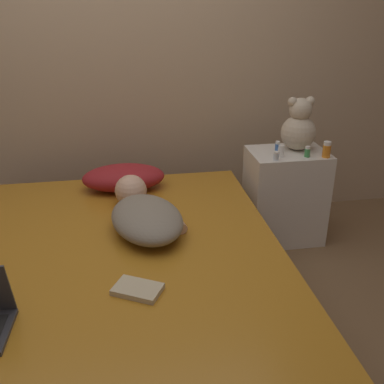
{
  "coord_description": "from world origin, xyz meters",
  "views": [
    {
      "loc": [
        0.04,
        -1.87,
        1.58
      ],
      "look_at": [
        0.39,
        0.24,
        0.62
      ],
      "focal_mm": 42.0,
      "sensor_mm": 36.0,
      "label": 1
    }
  ],
  "objects_px": {
    "bottle_clear": "(276,156)",
    "bottle_white": "(281,151)",
    "bottle_orange": "(327,150)",
    "book": "(138,289)",
    "pillow": "(124,177)",
    "bottle_blue": "(278,147)",
    "bottle_green": "(307,152)",
    "person_lying": "(144,213)",
    "teddy_bear": "(299,127)"
  },
  "relations": [
    {
      "from": "bottle_white",
      "to": "book",
      "type": "bearing_deg",
      "value": -133.99
    },
    {
      "from": "bottle_blue",
      "to": "bottle_white",
      "type": "bearing_deg",
      "value": -93.04
    },
    {
      "from": "pillow",
      "to": "bottle_white",
      "type": "height_order",
      "value": "bottle_white"
    },
    {
      "from": "bottle_clear",
      "to": "pillow",
      "type": "bearing_deg",
      "value": 171.1
    },
    {
      "from": "bottle_white",
      "to": "book",
      "type": "distance_m",
      "value": 1.4
    },
    {
      "from": "bottle_blue",
      "to": "bottle_orange",
      "type": "height_order",
      "value": "bottle_orange"
    },
    {
      "from": "teddy_bear",
      "to": "bottle_clear",
      "type": "xyz_separation_m",
      "value": [
        -0.2,
        -0.18,
        -0.12
      ]
    },
    {
      "from": "pillow",
      "to": "bottle_blue",
      "type": "relative_size",
      "value": 6.92
    },
    {
      "from": "bottle_blue",
      "to": "bottle_white",
      "type": "height_order",
      "value": "same"
    },
    {
      "from": "bottle_blue",
      "to": "person_lying",
      "type": "bearing_deg",
      "value": -150.29
    },
    {
      "from": "bottle_blue",
      "to": "book",
      "type": "relative_size",
      "value": 0.32
    },
    {
      "from": "bottle_blue",
      "to": "bottle_clear",
      "type": "distance_m",
      "value": 0.15
    },
    {
      "from": "teddy_bear",
      "to": "bottle_white",
      "type": "xyz_separation_m",
      "value": [
        -0.15,
        -0.12,
        -0.11
      ]
    },
    {
      "from": "person_lying",
      "to": "teddy_bear",
      "type": "relative_size",
      "value": 2.07
    },
    {
      "from": "pillow",
      "to": "bottle_orange",
      "type": "bearing_deg",
      "value": -6.57
    },
    {
      "from": "pillow",
      "to": "teddy_bear",
      "type": "bearing_deg",
      "value": 1.58
    },
    {
      "from": "person_lying",
      "to": "bottle_white",
      "type": "distance_m",
      "value": 1.0
    },
    {
      "from": "bottle_white",
      "to": "bottle_blue",
      "type": "bearing_deg",
      "value": 86.96
    },
    {
      "from": "person_lying",
      "to": "book",
      "type": "distance_m",
      "value": 0.57
    },
    {
      "from": "pillow",
      "to": "bottle_orange",
      "type": "relative_size",
      "value": 5.01
    },
    {
      "from": "teddy_bear",
      "to": "bottle_orange",
      "type": "bearing_deg",
      "value": -55.17
    },
    {
      "from": "bottle_orange",
      "to": "bottle_green",
      "type": "height_order",
      "value": "bottle_orange"
    },
    {
      "from": "pillow",
      "to": "bottle_orange",
      "type": "height_order",
      "value": "bottle_orange"
    },
    {
      "from": "bottle_clear",
      "to": "bottle_orange",
      "type": "bearing_deg",
      "value": 0.15
    },
    {
      "from": "teddy_bear",
      "to": "bottle_clear",
      "type": "relative_size",
      "value": 6.25
    },
    {
      "from": "bottle_white",
      "to": "teddy_bear",
      "type": "bearing_deg",
      "value": 37.44
    },
    {
      "from": "bottle_orange",
      "to": "book",
      "type": "xyz_separation_m",
      "value": [
        -1.24,
        -0.93,
        -0.23
      ]
    },
    {
      "from": "bottle_white",
      "to": "pillow",
      "type": "bearing_deg",
      "value": 175.11
    },
    {
      "from": "bottle_clear",
      "to": "bottle_white",
      "type": "xyz_separation_m",
      "value": [
        0.05,
        0.06,
        0.01
      ]
    },
    {
      "from": "person_lying",
      "to": "bottle_orange",
      "type": "height_order",
      "value": "bottle_orange"
    },
    {
      "from": "teddy_bear",
      "to": "bottle_orange",
      "type": "height_order",
      "value": "teddy_bear"
    },
    {
      "from": "pillow",
      "to": "bottle_orange",
      "type": "xyz_separation_m",
      "value": [
        1.26,
        -0.15,
        0.16
      ]
    },
    {
      "from": "person_lying",
      "to": "bottle_clear",
      "type": "bearing_deg",
      "value": 12.5
    },
    {
      "from": "pillow",
      "to": "bottle_green",
      "type": "distance_m",
      "value": 1.16
    },
    {
      "from": "bottle_blue",
      "to": "book",
      "type": "bearing_deg",
      "value": -131.94
    },
    {
      "from": "person_lying",
      "to": "bottle_white",
      "type": "relative_size",
      "value": 9.79
    },
    {
      "from": "pillow",
      "to": "bottle_green",
      "type": "height_order",
      "value": "bottle_green"
    },
    {
      "from": "bottle_orange",
      "to": "book",
      "type": "distance_m",
      "value": 1.57
    },
    {
      "from": "teddy_bear",
      "to": "book",
      "type": "relative_size",
      "value": 1.5
    },
    {
      "from": "pillow",
      "to": "teddy_bear",
      "type": "xyz_separation_m",
      "value": [
        1.14,
        0.03,
        0.26
      ]
    },
    {
      "from": "bottle_blue",
      "to": "bottle_orange",
      "type": "bearing_deg",
      "value": -27.36
    },
    {
      "from": "book",
      "to": "person_lying",
      "type": "bearing_deg",
      "value": 82.94
    },
    {
      "from": "bottle_clear",
      "to": "bottle_green",
      "type": "height_order",
      "value": "bottle_green"
    },
    {
      "from": "bottle_clear",
      "to": "bottle_orange",
      "type": "height_order",
      "value": "bottle_orange"
    },
    {
      "from": "book",
      "to": "bottle_white",
      "type": "bearing_deg",
      "value": 46.01
    },
    {
      "from": "bottle_blue",
      "to": "pillow",
      "type": "bearing_deg",
      "value": 179.68
    },
    {
      "from": "bottle_orange",
      "to": "bottle_white",
      "type": "height_order",
      "value": "bottle_orange"
    },
    {
      "from": "bottle_blue",
      "to": "bottle_clear",
      "type": "xyz_separation_m",
      "value": [
        -0.06,
        -0.14,
        -0.01
      ]
    },
    {
      "from": "person_lying",
      "to": "bottle_orange",
      "type": "bearing_deg",
      "value": 6.32
    },
    {
      "from": "person_lying",
      "to": "bottle_green",
      "type": "xyz_separation_m",
      "value": [
        1.05,
        0.4,
        0.14
      ]
    }
  ]
}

